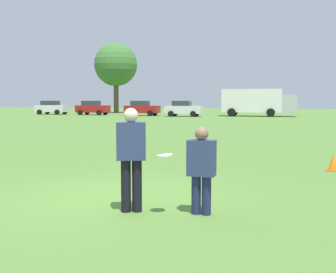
# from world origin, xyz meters

# --- Properties ---
(ground_plane) EXTENTS (174.25, 174.25, 0.00)m
(ground_plane) POSITION_xyz_m (0.00, 0.00, 0.00)
(ground_plane) COLOR #517A33
(player_thrower) EXTENTS (0.55, 0.44, 1.75)m
(player_thrower) POSITION_xyz_m (0.69, -0.79, 0.99)
(player_thrower) COLOR black
(player_thrower) RESTS_ON ground
(player_defender) EXTENTS (0.45, 0.27, 1.46)m
(player_defender) POSITION_xyz_m (1.85, -0.58, 0.81)
(player_defender) COLOR #1E234C
(player_defender) RESTS_ON ground
(frisbee) EXTENTS (0.27, 0.27, 0.06)m
(frisbee) POSITION_xyz_m (1.31, -0.86, 1.00)
(frisbee) COLOR white
(traffic_cone) EXTENTS (0.32, 0.32, 0.48)m
(traffic_cone) POSITION_xyz_m (4.19, 4.66, 0.23)
(traffic_cone) COLOR #D8590C
(traffic_cone) RESTS_ON ground
(parked_car_near_left) EXTENTS (4.30, 2.41, 1.82)m
(parked_car_near_left) POSITION_xyz_m (-28.68, 40.61, 0.92)
(parked_car_near_left) COLOR silver
(parked_car_near_left) RESTS_ON ground
(parked_car_mid_left) EXTENTS (4.30, 2.41, 1.82)m
(parked_car_mid_left) POSITION_xyz_m (-22.58, 40.62, 0.92)
(parked_car_mid_left) COLOR maroon
(parked_car_mid_left) RESTS_ON ground
(parked_car_center) EXTENTS (4.30, 2.41, 1.82)m
(parked_car_center) POSITION_xyz_m (-15.55, 40.15, 0.92)
(parked_car_center) COLOR maroon
(parked_car_center) RESTS_ON ground
(parked_car_mid_right) EXTENTS (4.30, 2.41, 1.82)m
(parked_car_mid_right) POSITION_xyz_m (-10.00, 39.24, 0.92)
(parked_car_mid_right) COLOR silver
(parked_car_mid_right) RESTS_ON ground
(box_truck) EXTENTS (8.63, 3.33, 3.18)m
(box_truck) POSITION_xyz_m (-1.89, 42.38, 1.75)
(box_truck) COLOR white
(box_truck) RESTS_ON ground
(tree_west_oak) EXTENTS (6.36, 6.36, 10.34)m
(tree_west_oak) POSITION_xyz_m (-23.33, 49.31, 7.11)
(tree_west_oak) COLOR brown
(tree_west_oak) RESTS_ON ground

